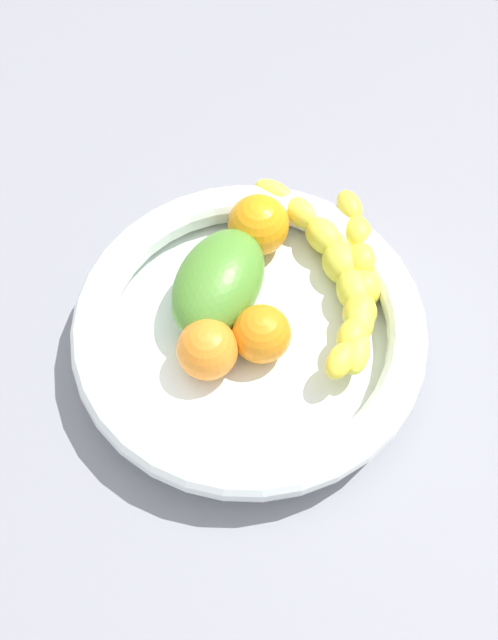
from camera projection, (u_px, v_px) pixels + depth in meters
The scene contains 8 objects.
kitchen_counter at pixel (249, 354), 72.37cm from camera, with size 120.00×120.00×3.00cm, color gray.
fruit_bowl at pixel (249, 331), 68.54cm from camera, with size 32.83×32.83×5.68cm.
banana_draped_left at pixel (357, 284), 69.30cm from camera, with size 7.77×21.32×4.47cm.
banana_draped_right at pixel (332, 264), 70.77cm from camera, with size 16.28×18.97×4.00cm.
orange_front at pixel (207, 350), 65.43cm from camera, with size 5.59×5.59×5.59cm, color orange.
orange_mid_left at pixel (258, 225), 72.19cm from camera, with size 6.09×6.09×6.09cm, color orange.
orange_mid_right at pixel (262, 334), 66.33cm from camera, with size 5.43×5.43×5.43cm, color orange.
mango_green at pixel (218, 283), 68.64cm from camera, with size 12.25×7.91×6.27cm, color #508D2F.
Camera 1 is at (-10.81, 32.08, 65.55)cm, focal length 41.28 mm.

